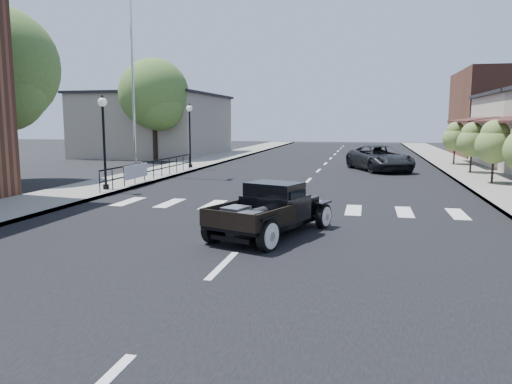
# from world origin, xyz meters

# --- Properties ---
(ground) EXTENTS (120.00, 120.00, 0.00)m
(ground) POSITION_xyz_m (0.00, 0.00, 0.00)
(ground) COLOR black
(ground) RESTS_ON ground
(road) EXTENTS (14.00, 80.00, 0.02)m
(road) POSITION_xyz_m (0.00, 15.00, 0.01)
(road) COLOR black
(road) RESTS_ON ground
(road_markings) EXTENTS (12.00, 60.00, 0.06)m
(road_markings) POSITION_xyz_m (0.00, 10.00, 0.00)
(road_markings) COLOR silver
(road_markings) RESTS_ON ground
(sidewalk_left) EXTENTS (3.00, 80.00, 0.15)m
(sidewalk_left) POSITION_xyz_m (-8.50, 15.00, 0.07)
(sidewalk_left) COLOR gray
(sidewalk_left) RESTS_ON ground
(sidewalk_right) EXTENTS (3.00, 80.00, 0.15)m
(sidewalk_right) POSITION_xyz_m (8.50, 15.00, 0.07)
(sidewalk_right) COLOR gray
(sidewalk_right) RESTS_ON ground
(low_building_left) EXTENTS (10.00, 12.00, 5.00)m
(low_building_left) POSITION_xyz_m (-15.00, 28.00, 2.50)
(low_building_left) COLOR #9E9484
(low_building_left) RESTS_ON ground
(railing) EXTENTS (0.08, 10.00, 1.00)m
(railing) POSITION_xyz_m (-7.30, 10.00, 0.65)
(railing) COLOR black
(railing) RESTS_ON sidewalk_left
(banner) EXTENTS (0.04, 2.20, 0.60)m
(banner) POSITION_xyz_m (-7.22, 8.00, 0.45)
(banner) COLOR silver
(banner) RESTS_ON sidewalk_left
(lamp_post_b) EXTENTS (0.36, 0.36, 3.81)m
(lamp_post_b) POSITION_xyz_m (-7.60, 6.00, 2.06)
(lamp_post_b) COLOR black
(lamp_post_b) RESTS_ON sidewalk_left
(lamp_post_c) EXTENTS (0.36, 0.36, 3.81)m
(lamp_post_c) POSITION_xyz_m (-7.60, 16.00, 2.06)
(lamp_post_c) COLOR black
(lamp_post_c) RESTS_ON sidewalk_left
(flagpole) EXTENTS (0.12, 0.12, 13.12)m
(flagpole) POSITION_xyz_m (-9.20, 12.00, 6.71)
(flagpole) COLOR silver
(flagpole) RESTS_ON sidewalk_left
(big_tree_far) EXTENTS (5.07, 5.07, 7.44)m
(big_tree_far) POSITION_xyz_m (-12.50, 22.00, 3.72)
(big_tree_far) COLOR #496B2E
(big_tree_far) RESTS_ON ground
(small_tree_c) EXTENTS (1.63, 1.63, 2.71)m
(small_tree_c) POSITION_xyz_m (8.30, 11.73, 1.51)
(small_tree_c) COLOR olive
(small_tree_c) RESTS_ON sidewalk_right
(small_tree_d) EXTENTS (1.56, 1.56, 2.61)m
(small_tree_d) POSITION_xyz_m (8.30, 16.66, 1.45)
(small_tree_d) COLOR olive
(small_tree_d) RESTS_ON sidewalk_right
(small_tree_e) EXTENTS (1.57, 1.57, 2.61)m
(small_tree_e) POSITION_xyz_m (8.30, 22.08, 1.46)
(small_tree_e) COLOR olive
(small_tree_e) RESTS_ON sidewalk_right
(hotrod_pickup) EXTENTS (3.15, 4.41, 1.39)m
(hotrod_pickup) POSITION_xyz_m (0.44, -0.15, 0.70)
(hotrod_pickup) COLOR black
(hotrod_pickup) RESTS_ON ground
(second_car) EXTENTS (4.34, 5.84, 1.48)m
(second_car) POSITION_xyz_m (3.51, 17.79, 0.74)
(second_car) COLOR black
(second_car) RESTS_ON ground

